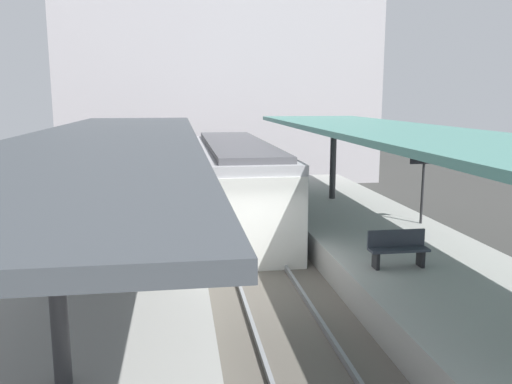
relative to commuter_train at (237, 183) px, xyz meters
The scene contains 12 objects.
ground_plane 7.62m from the commuter_train, 90.00° to the right, with size 80.00×80.00×0.00m, color #383835.
platform_left 8.42m from the commuter_train, 117.12° to the right, with size 4.40×28.00×1.00m, color #9E9E99.
platform_right 8.42m from the commuter_train, 62.88° to the right, with size 4.40×28.00×1.00m, color #9E9E99.
track_ballast 7.59m from the commuter_train, 90.00° to the right, with size 3.20×28.00×0.20m, color #59544C.
rail_near_side 7.59m from the commuter_train, 95.54° to the right, with size 0.08×28.00×0.14m, color slate.
rail_far_side 7.59m from the commuter_train, 84.46° to the right, with size 0.08×28.00×0.14m, color slate.
commuter_train is the anchor object (origin of this frame).
canopy_left 7.44m from the commuter_train, 122.27° to the right, with size 4.18×21.00×3.02m.
canopy_right 7.46m from the commuter_train, 57.73° to the right, with size 4.18×21.00×3.07m.
platform_bench 8.62m from the commuter_train, 70.54° to the right, with size 1.40×0.41×0.86m.
platform_sign 6.85m from the commuter_train, 37.73° to the right, with size 0.90×0.08×2.21m.
station_building_backdrop 13.14m from the commuter_train, 88.10° to the left, with size 18.00×6.00×11.00m, color #B7B2B7.
Camera 1 is at (-2.14, -11.92, 4.92)m, focal length 36.84 mm.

